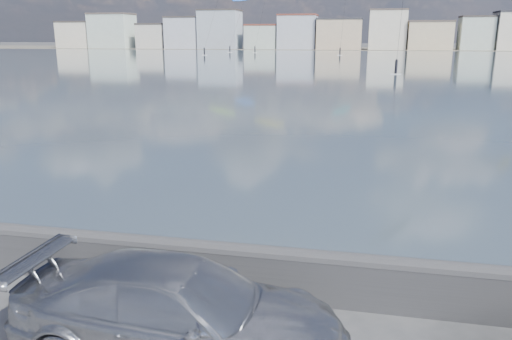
{
  "coord_description": "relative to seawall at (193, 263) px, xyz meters",
  "views": [
    {
      "loc": [
        3.08,
        -5.89,
        4.93
      ],
      "look_at": [
        1.0,
        4.0,
        2.2
      ],
      "focal_mm": 35.0,
      "sensor_mm": 36.0,
      "label": 1
    }
  ],
  "objects": [
    {
      "name": "kitesurfer_2",
      "position": [
        -34.16,
        150.17,
        15.14
      ],
      "size": [
        7.99,
        13.1,
        17.41
      ],
      "color": "blue",
      "rests_on": "ground"
    },
    {
      "name": "car_silver",
      "position": [
        0.5,
        -2.07,
        0.19
      ],
      "size": [
        5.35,
        2.26,
        1.54
      ],
      "primitive_type": "imported",
      "rotation": [
        0.0,
        0.0,
        1.55
      ],
      "color": "#ACAEB5",
      "rests_on": "ground"
    },
    {
      "name": "seawall",
      "position": [
        0.0,
        0.0,
        0.0
      ],
      "size": [
        400.0,
        0.36,
        1.08
      ],
      "color": "#28282B",
      "rests_on": "ground"
    },
    {
      "name": "far_shore_strip",
      "position": [
        0.0,
        197.3,
        -0.57
      ],
      "size": [
        500.0,
        60.0,
        0.0
      ],
      "primitive_type": "cube",
      "color": "#4C473D",
      "rests_on": "ground"
    },
    {
      "name": "far_buildings",
      "position": [
        1.31,
        183.3,
        5.44
      ],
      "size": [
        240.79,
        13.26,
        14.6
      ],
      "color": "beige",
      "rests_on": "ground"
    },
    {
      "name": "bay_water",
      "position": [
        0.0,
        88.8,
        -0.58
      ],
      "size": [
        500.0,
        177.0,
        0.0
      ],
      "primitive_type": "cube",
      "color": "#36404E",
      "rests_on": "ground"
    }
  ]
}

